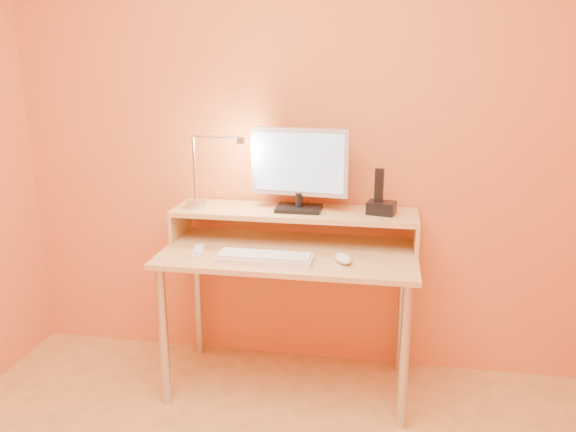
% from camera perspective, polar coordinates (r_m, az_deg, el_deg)
% --- Properties ---
extents(wall_back, '(3.00, 0.04, 2.50)m').
position_cam_1_polar(wall_back, '(2.91, 1.19, 8.51)').
color(wall_back, orange).
rests_on(wall_back, floor).
extents(desk_leg_fl, '(0.04, 0.04, 0.69)m').
position_cam_1_polar(desk_leg_fl, '(2.79, -12.25, -11.67)').
color(desk_leg_fl, '#BCBCC2').
rests_on(desk_leg_fl, floor).
extents(desk_leg_fr, '(0.04, 0.04, 0.69)m').
position_cam_1_polar(desk_leg_fr, '(2.61, 11.46, -13.60)').
color(desk_leg_fr, '#BCBCC2').
rests_on(desk_leg_fr, floor).
extents(desk_leg_bl, '(0.04, 0.04, 0.69)m').
position_cam_1_polar(desk_leg_bl, '(3.21, -8.93, -7.74)').
color(desk_leg_bl, '#BCBCC2').
rests_on(desk_leg_bl, floor).
extents(desk_leg_br, '(0.04, 0.04, 0.69)m').
position_cam_1_polar(desk_leg_br, '(3.06, 11.25, -9.07)').
color(desk_leg_br, '#BCBCC2').
rests_on(desk_leg_br, floor).
extents(desk_lower, '(1.20, 0.60, 0.02)m').
position_cam_1_polar(desk_lower, '(2.73, 0.11, -3.71)').
color(desk_lower, '#DBAE7C').
rests_on(desk_lower, floor).
extents(shelf_riser_left, '(0.02, 0.30, 0.14)m').
position_cam_1_polar(shelf_riser_left, '(2.99, -10.64, -0.63)').
color(shelf_riser_left, '#DBAE7C').
rests_on(shelf_riser_left, desk_lower).
extents(shelf_riser_right, '(0.02, 0.30, 0.14)m').
position_cam_1_polar(shelf_riser_right, '(2.81, 12.59, -1.77)').
color(shelf_riser_right, '#DBAE7C').
rests_on(shelf_riser_right, desk_lower).
extents(desk_shelf, '(1.20, 0.30, 0.02)m').
position_cam_1_polar(desk_shelf, '(2.82, 0.62, 0.35)').
color(desk_shelf, '#DBAE7C').
rests_on(desk_shelf, desk_lower).
extents(monitor_foot, '(0.22, 0.16, 0.02)m').
position_cam_1_polar(monitor_foot, '(2.81, 1.09, 0.75)').
color(monitor_foot, black).
rests_on(monitor_foot, desk_shelf).
extents(monitor_neck, '(0.04, 0.04, 0.07)m').
position_cam_1_polar(monitor_neck, '(2.80, 1.10, 1.62)').
color(monitor_neck, black).
rests_on(monitor_neck, monitor_foot).
extents(monitor_panel, '(0.48, 0.08, 0.33)m').
position_cam_1_polar(monitor_panel, '(2.77, 1.15, 5.39)').
color(monitor_panel, '#B8B8BD').
rests_on(monitor_panel, monitor_neck).
extents(monitor_back, '(0.43, 0.06, 0.28)m').
position_cam_1_polar(monitor_back, '(2.79, 1.22, 5.47)').
color(monitor_back, black).
rests_on(monitor_back, monitor_panel).
extents(monitor_screen, '(0.43, 0.05, 0.28)m').
position_cam_1_polar(monitor_screen, '(2.75, 1.09, 5.32)').
color(monitor_screen, '#8DB4D7').
rests_on(monitor_screen, monitor_panel).
extents(lamp_base, '(0.10, 0.10, 0.02)m').
position_cam_1_polar(lamp_base, '(2.90, -9.13, 1.10)').
color(lamp_base, '#BCBCC2').
rests_on(lamp_base, desk_shelf).
extents(lamp_post, '(0.01, 0.01, 0.33)m').
position_cam_1_polar(lamp_post, '(2.86, -9.28, 4.54)').
color(lamp_post, '#BCBCC2').
rests_on(lamp_post, lamp_base).
extents(lamp_arm, '(0.24, 0.01, 0.01)m').
position_cam_1_polar(lamp_arm, '(2.80, -7.08, 7.81)').
color(lamp_arm, '#BCBCC2').
rests_on(lamp_arm, lamp_post).
extents(lamp_head, '(0.04, 0.04, 0.03)m').
position_cam_1_polar(lamp_head, '(2.77, -4.68, 7.48)').
color(lamp_head, '#BCBCC2').
rests_on(lamp_head, lamp_arm).
extents(lamp_bulb, '(0.03, 0.03, 0.00)m').
position_cam_1_polar(lamp_bulb, '(2.77, -4.67, 7.15)').
color(lamp_bulb, '#FFEAC6').
rests_on(lamp_bulb, lamp_head).
extents(phone_dock, '(0.15, 0.12, 0.06)m').
position_cam_1_polar(phone_dock, '(2.78, 9.25, 0.81)').
color(phone_dock, black).
rests_on(phone_dock, desk_shelf).
extents(phone_handset, '(0.04, 0.03, 0.16)m').
position_cam_1_polar(phone_handset, '(2.75, 9.04, 3.04)').
color(phone_handset, black).
rests_on(phone_handset, phone_dock).
extents(phone_led, '(0.01, 0.00, 0.04)m').
position_cam_1_polar(phone_led, '(2.73, 10.18, 0.49)').
color(phone_led, '#1A4AFF').
rests_on(phone_led, phone_dock).
extents(keyboard, '(0.43, 0.14, 0.02)m').
position_cam_1_polar(keyboard, '(2.59, -2.35, -4.22)').
color(keyboard, silver).
rests_on(keyboard, desk_lower).
extents(mouse, '(0.11, 0.14, 0.04)m').
position_cam_1_polar(mouse, '(2.57, 5.51, -4.21)').
color(mouse, silver).
rests_on(mouse, desk_lower).
extents(remote_control, '(0.08, 0.17, 0.02)m').
position_cam_1_polar(remote_control, '(2.71, -8.93, -3.51)').
color(remote_control, silver).
rests_on(remote_control, desk_lower).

